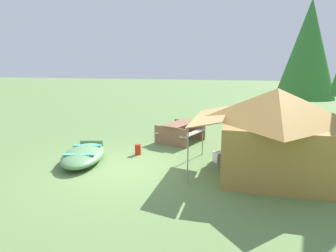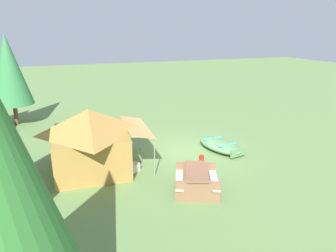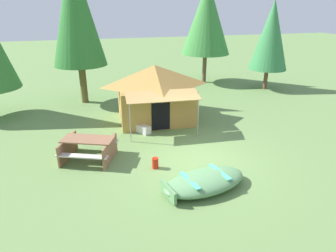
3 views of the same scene
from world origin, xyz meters
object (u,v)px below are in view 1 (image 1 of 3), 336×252
(beached_rowboat, at_px, (84,155))
(cooler_box, at_px, (223,157))
(pine_tree_far_center, at_px, (308,50))
(picnic_table, at_px, (180,130))
(fuel_can, at_px, (138,150))
(canvas_cabin_tent, at_px, (275,131))

(beached_rowboat, bearing_deg, cooler_box, 101.22)
(pine_tree_far_center, bearing_deg, picnic_table, -53.18)
(fuel_can, distance_m, pine_tree_far_center, 9.64)
(fuel_can, relative_size, pine_tree_far_center, 0.06)
(beached_rowboat, bearing_deg, canvas_cabin_tent, 90.38)
(beached_rowboat, relative_size, picnic_table, 1.29)
(canvas_cabin_tent, height_order, picnic_table, canvas_cabin_tent)
(pine_tree_far_center, bearing_deg, beached_rowboat, -48.63)
(canvas_cabin_tent, bearing_deg, fuel_can, -103.48)
(canvas_cabin_tent, relative_size, cooler_box, 6.94)
(canvas_cabin_tent, height_order, cooler_box, canvas_cabin_tent)
(cooler_box, bearing_deg, canvas_cabin_tent, 59.62)
(picnic_table, distance_m, cooler_box, 2.81)
(fuel_can, bearing_deg, canvas_cabin_tent, 76.52)
(canvas_cabin_tent, bearing_deg, beached_rowboat, -89.62)
(beached_rowboat, distance_m, pine_tree_far_center, 11.35)
(picnic_table, xyz_separation_m, pine_tree_far_center, (-4.07, 5.44, 3.19))
(canvas_cabin_tent, height_order, pine_tree_far_center, pine_tree_far_center)
(picnic_table, bearing_deg, fuel_can, -30.54)
(canvas_cabin_tent, relative_size, fuel_can, 11.11)
(beached_rowboat, bearing_deg, picnic_table, 138.95)
(beached_rowboat, relative_size, cooler_box, 4.77)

